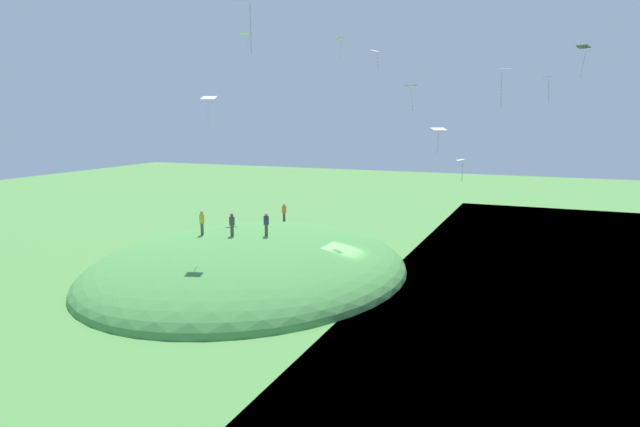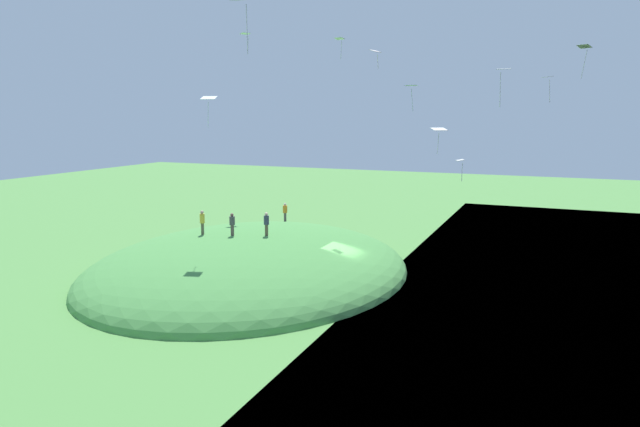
{
  "view_description": "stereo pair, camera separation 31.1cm",
  "coord_description": "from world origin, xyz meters",
  "px_view_note": "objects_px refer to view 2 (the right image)",
  "views": [
    {
      "loc": [
        -13.21,
        36.35,
        11.51
      ],
      "look_at": [
        1.61,
        0.46,
        4.78
      ],
      "focal_mm": 31.57,
      "sensor_mm": 36.0,
      "label": 1
    },
    {
      "loc": [
        -13.5,
        36.23,
        11.51
      ],
      "look_at": [
        1.61,
        0.46,
        4.78
      ],
      "focal_mm": 31.57,
      "sensor_mm": 36.0,
      "label": 2
    }
  ],
  "objects_px": {
    "kite_9": "(411,87)",
    "kite_11": "(584,49)",
    "kite_1": "(503,73)",
    "kite_5": "(245,34)",
    "kite_3": "(244,3)",
    "kite_12": "(209,99)",
    "kite_7": "(439,130)",
    "mooring_post": "(384,274)",
    "person_watching_kites": "(202,219)",
    "kite_2": "(548,79)",
    "kite_10": "(375,52)",
    "person_on_hilltop": "(232,222)",
    "kite_8": "(460,162)",
    "kite_0": "(340,40)",
    "person_with_child": "(285,210)",
    "person_near_shore": "(266,221)"
  },
  "relations": [
    {
      "from": "kite_9",
      "to": "kite_11",
      "type": "bearing_deg",
      "value": -159.62
    },
    {
      "from": "kite_1",
      "to": "kite_5",
      "type": "xyz_separation_m",
      "value": [
        23.83,
        -15.11,
        5.07
      ]
    },
    {
      "from": "kite_3",
      "to": "kite_12",
      "type": "distance_m",
      "value": 16.87
    },
    {
      "from": "kite_7",
      "to": "mooring_post",
      "type": "relative_size",
      "value": 1.55
    },
    {
      "from": "kite_3",
      "to": "kite_1",
      "type": "bearing_deg",
      "value": -125.76
    },
    {
      "from": "kite_3",
      "to": "kite_5",
      "type": "distance_m",
      "value": 31.02
    },
    {
      "from": "kite_7",
      "to": "person_watching_kites",
      "type": "bearing_deg",
      "value": 15.05
    },
    {
      "from": "kite_5",
      "to": "kite_1",
      "type": "bearing_deg",
      "value": 147.63
    },
    {
      "from": "person_watching_kites",
      "to": "kite_2",
      "type": "relative_size",
      "value": 0.92
    },
    {
      "from": "kite_10",
      "to": "person_watching_kites",
      "type": "bearing_deg",
      "value": 11.5
    },
    {
      "from": "person_on_hilltop",
      "to": "mooring_post",
      "type": "height_order",
      "value": "person_on_hilltop"
    },
    {
      "from": "kite_12",
      "to": "mooring_post",
      "type": "xyz_separation_m",
      "value": [
        -10.88,
        -4.76,
        -12.02
      ]
    },
    {
      "from": "kite_10",
      "to": "kite_8",
      "type": "bearing_deg",
      "value": 167.9
    },
    {
      "from": "kite_0",
      "to": "mooring_post",
      "type": "distance_m",
      "value": 18.8
    },
    {
      "from": "person_with_child",
      "to": "kite_1",
      "type": "distance_m",
      "value": 26.24
    },
    {
      "from": "kite_8",
      "to": "kite_10",
      "type": "distance_m",
      "value": 9.39
    },
    {
      "from": "person_on_hilltop",
      "to": "kite_12",
      "type": "relative_size",
      "value": 0.79
    },
    {
      "from": "person_watching_kites",
      "to": "kite_3",
      "type": "distance_m",
      "value": 23.28
    },
    {
      "from": "person_on_hilltop",
      "to": "kite_8",
      "type": "xyz_separation_m",
      "value": [
        -15.98,
        -1.2,
        4.75
      ]
    },
    {
      "from": "kite_0",
      "to": "kite_11",
      "type": "distance_m",
      "value": 17.71
    },
    {
      "from": "person_with_child",
      "to": "kite_5",
      "type": "bearing_deg",
      "value": 136.89
    },
    {
      "from": "kite_0",
      "to": "kite_5",
      "type": "height_order",
      "value": "kite_5"
    },
    {
      "from": "kite_9",
      "to": "kite_11",
      "type": "height_order",
      "value": "kite_11"
    },
    {
      "from": "person_on_hilltop",
      "to": "kite_11",
      "type": "bearing_deg",
      "value": 10.46
    },
    {
      "from": "kite_1",
      "to": "kite_12",
      "type": "xyz_separation_m",
      "value": [
        18.72,
        -1.35,
        -1.1
      ]
    },
    {
      "from": "kite_0",
      "to": "kite_12",
      "type": "height_order",
      "value": "kite_0"
    },
    {
      "from": "kite_9",
      "to": "mooring_post",
      "type": "xyz_separation_m",
      "value": [
        0.86,
        2.89,
        -12.94
      ]
    },
    {
      "from": "kite_8",
      "to": "mooring_post",
      "type": "relative_size",
      "value": 1.15
    },
    {
      "from": "kite_10",
      "to": "kite_11",
      "type": "height_order",
      "value": "kite_11"
    },
    {
      "from": "person_on_hilltop",
      "to": "kite_12",
      "type": "distance_m",
      "value": 9.01
    },
    {
      "from": "kite_9",
      "to": "person_with_child",
      "type": "bearing_deg",
      "value": -21.94
    },
    {
      "from": "person_with_child",
      "to": "kite_12",
      "type": "height_order",
      "value": "kite_12"
    },
    {
      "from": "person_on_hilltop",
      "to": "mooring_post",
      "type": "bearing_deg",
      "value": 0.16
    },
    {
      "from": "kite_11",
      "to": "kite_12",
      "type": "bearing_deg",
      "value": 27.29
    },
    {
      "from": "person_watching_kites",
      "to": "kite_8",
      "type": "height_order",
      "value": "kite_8"
    },
    {
      "from": "kite_3",
      "to": "kite_12",
      "type": "bearing_deg",
      "value": -51.28
    },
    {
      "from": "kite_2",
      "to": "kite_8",
      "type": "bearing_deg",
      "value": 67.9
    },
    {
      "from": "person_watching_kites",
      "to": "kite_2",
      "type": "bearing_deg",
      "value": 17.87
    },
    {
      "from": "person_on_hilltop",
      "to": "kite_10",
      "type": "height_order",
      "value": "kite_10"
    },
    {
      "from": "kite_9",
      "to": "kite_10",
      "type": "relative_size",
      "value": 1.48
    },
    {
      "from": "kite_2",
      "to": "person_with_child",
      "type": "bearing_deg",
      "value": 5.58
    },
    {
      "from": "mooring_post",
      "to": "kite_1",
      "type": "bearing_deg",
      "value": 142.08
    },
    {
      "from": "kite_2",
      "to": "kite_9",
      "type": "distance_m",
      "value": 11.3
    },
    {
      "from": "person_on_hilltop",
      "to": "kite_2",
      "type": "xyz_separation_m",
      "value": [
        -20.48,
        -12.29,
        10.34
      ]
    },
    {
      "from": "person_with_child",
      "to": "kite_10",
      "type": "relative_size",
      "value": 1.35
    },
    {
      "from": "kite_7",
      "to": "kite_5",
      "type": "bearing_deg",
      "value": -19.85
    },
    {
      "from": "person_near_shore",
      "to": "kite_3",
      "type": "xyz_separation_m",
      "value": [
        -8.09,
        16.42,
        11.7
      ]
    },
    {
      "from": "person_with_child",
      "to": "mooring_post",
      "type": "height_order",
      "value": "person_with_child"
    },
    {
      "from": "kite_1",
      "to": "kite_11",
      "type": "xyz_separation_m",
      "value": [
        -4.02,
        -13.08,
        2.36
      ]
    },
    {
      "from": "person_watching_kites",
      "to": "mooring_post",
      "type": "xyz_separation_m",
      "value": [
        -13.45,
        -2.32,
        -3.35
      ]
    }
  ]
}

